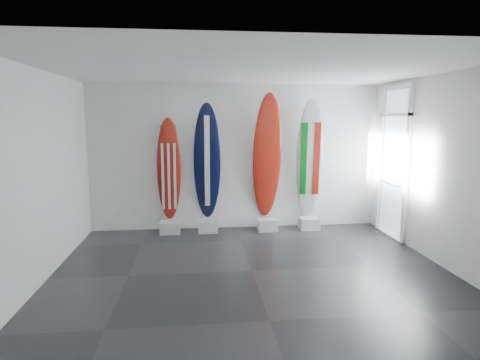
{
  "coord_description": "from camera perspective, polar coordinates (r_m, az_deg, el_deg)",
  "views": [
    {
      "loc": [
        -0.8,
        -5.81,
        2.32
      ],
      "look_at": [
        -0.03,
        1.4,
        1.19
      ],
      "focal_mm": 30.09,
      "sensor_mm": 36.0,
      "label": 1
    }
  ],
  "objects": [
    {
      "name": "wall_right",
      "position": [
        6.99,
        26.91,
        1.14
      ],
      "size": [
        0.0,
        5.0,
        5.0
      ],
      "primitive_type": "plane",
      "rotation": [
        1.57,
        0.0,
        -1.57
      ],
      "color": "white",
      "rests_on": "ground"
    },
    {
      "name": "display_block_swiss",
      "position": [
        8.41,
        3.89,
        -6.34
      ],
      "size": [
        0.4,
        0.3,
        0.24
      ],
      "primitive_type": "cube",
      "color": "silver",
      "rests_on": "floor"
    },
    {
      "name": "surfboard_usa",
      "position": [
        8.18,
        -10.04,
        1.4
      ],
      "size": [
        0.51,
        0.41,
        2.09
      ],
      "primitive_type": "ellipsoid",
      "rotation": [
        0.13,
        0.0,
        0.1
      ],
      "color": "maroon",
      "rests_on": "display_block_usa"
    },
    {
      "name": "balcony",
      "position": [
        9.14,
        28.08,
        -3.7
      ],
      "size": [
        2.8,
        2.2,
        1.2
      ],
      "primitive_type": null,
      "color": "slate",
      "rests_on": "ground"
    },
    {
      "name": "display_block_navy",
      "position": [
        8.29,
        -4.56,
        -6.57
      ],
      "size": [
        0.4,
        0.3,
        0.24
      ],
      "primitive_type": "cube",
      "color": "silver",
      "rests_on": "floor"
    },
    {
      "name": "floor",
      "position": [
        6.31,
        1.68,
        -12.74
      ],
      "size": [
        6.0,
        6.0,
        0.0
      ],
      "primitive_type": "plane",
      "color": "black",
      "rests_on": "ground"
    },
    {
      "name": "wall_outlet",
      "position": [
        8.68,
        -16.92,
        -4.66
      ],
      "size": [
        0.09,
        0.02,
        0.13
      ],
      "primitive_type": "cube",
      "color": "silver",
      "rests_on": "wall_back"
    },
    {
      "name": "surfboard_swiss",
      "position": [
        8.25,
        3.88,
        3.31
      ],
      "size": [
        0.6,
        0.5,
        2.59
      ],
      "primitive_type": "ellipsoid",
      "rotation": [
        0.15,
        0.0,
        0.03
      ],
      "color": "maroon",
      "rests_on": "display_block_swiss"
    },
    {
      "name": "surfboard_navy",
      "position": [
        8.14,
        -4.69,
        2.51
      ],
      "size": [
        0.55,
        0.49,
        2.38
      ],
      "primitive_type": "ellipsoid",
      "rotation": [
        0.17,
        0.0,
        -0.01
      ],
      "color": "black",
      "rests_on": "display_block_navy"
    },
    {
      "name": "display_block_usa",
      "position": [
        8.31,
        -9.87,
        -6.64
      ],
      "size": [
        0.4,
        0.3,
        0.24
      ],
      "primitive_type": "cube",
      "color": "silver",
      "rests_on": "floor"
    },
    {
      "name": "wall_back",
      "position": [
        8.39,
        -0.57,
        3.24
      ],
      "size": [
        6.0,
        0.0,
        6.0
      ],
      "primitive_type": "plane",
      "rotation": [
        1.57,
        0.0,
        0.0
      ],
      "color": "white",
      "rests_on": "ground"
    },
    {
      "name": "glass_door",
      "position": [
        8.32,
        20.94,
        2.08
      ],
      "size": [
        0.12,
        1.16,
        2.85
      ],
      "primitive_type": null,
      "color": "white",
      "rests_on": "floor"
    },
    {
      "name": "wall_front",
      "position": [
        3.5,
        7.32,
        -4.8
      ],
      "size": [
        6.0,
        0.0,
        6.0
      ],
      "primitive_type": "plane",
      "rotation": [
        -1.57,
        0.0,
        0.0
      ],
      "color": "white",
      "rests_on": "ground"
    },
    {
      "name": "wall_left",
      "position": [
        6.27,
        -26.56,
        0.38
      ],
      "size": [
        0.0,
        5.0,
        5.0
      ],
      "primitive_type": "plane",
      "rotation": [
        1.57,
        0.0,
        1.57
      ],
      "color": "white",
      "rests_on": "ground"
    },
    {
      "name": "display_block_italy",
      "position": [
        8.61,
        9.79,
        -6.1
      ],
      "size": [
        0.4,
        0.3,
        0.24
      ],
      "primitive_type": "cube",
      "color": "silver",
      "rests_on": "floor"
    },
    {
      "name": "surfboard_italy",
      "position": [
        8.46,
        9.84,
        2.95
      ],
      "size": [
        0.58,
        0.34,
        2.47
      ],
      "primitive_type": "ellipsoid",
      "rotation": [
        0.08,
        0.0,
        -0.1
      ],
      "color": "silver",
      "rests_on": "display_block_italy"
    },
    {
      "name": "ceiling",
      "position": [
        5.9,
        1.82,
        15.44
      ],
      "size": [
        6.0,
        6.0,
        0.0
      ],
      "primitive_type": "plane",
      "rotation": [
        3.14,
        0.0,
        0.0
      ],
      "color": "white",
      "rests_on": "wall_back"
    }
  ]
}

